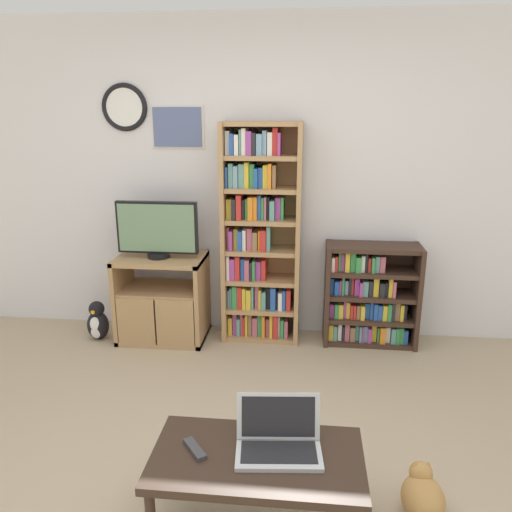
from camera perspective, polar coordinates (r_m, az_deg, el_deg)
wall_back at (r=4.17m, az=0.33°, el=8.56°), size 5.79×0.09×2.60m
tv_stand at (r=4.26m, az=-10.68°, el=-4.74°), size 0.72×0.48×0.72m
television at (r=4.08m, az=-11.22°, el=2.97°), size 0.66×0.18×0.46m
bookshelf_tall at (r=4.07m, az=0.25°, el=2.07°), size 0.63×0.32×1.79m
bookshelf_short at (r=4.22m, az=12.64°, el=-4.56°), size 0.75×0.32×0.84m
coffee_table at (r=2.41m, az=0.13°, el=-22.68°), size 0.94×0.51×0.40m
laptop at (r=2.38m, az=2.59°, el=-20.06°), size 0.40×0.29×0.23m
remote_near_laptop at (r=2.41m, az=-7.01°, el=-21.03°), size 0.13×0.15×0.02m
cat at (r=2.75m, az=18.50°, el=-24.50°), size 0.22×0.43×0.25m
penguin_figurine at (r=4.44m, az=-17.66°, el=-7.22°), size 0.18×0.16×0.34m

